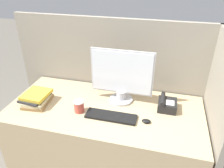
% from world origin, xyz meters
% --- Properties ---
extents(cubicle_panel_rear, '(2.07, 0.04, 1.43)m').
position_xyz_m(cubicle_panel_rear, '(0.00, 0.82, 0.72)').
color(cubicle_panel_rear, gray).
rests_on(cubicle_panel_rear, ground_plane).
extents(cubicle_panel_right, '(0.04, 0.85, 1.43)m').
position_xyz_m(cubicle_panel_right, '(0.87, 0.42, 0.72)').
color(cubicle_panel_right, gray).
rests_on(cubicle_panel_right, ground_plane).
extents(desk, '(1.67, 0.79, 0.76)m').
position_xyz_m(desk, '(0.00, 0.39, 0.38)').
color(desk, tan).
rests_on(desk, ground_plane).
extents(monitor, '(0.54, 0.21, 0.48)m').
position_xyz_m(monitor, '(0.11, 0.55, 0.98)').
color(monitor, '#B7B7BC').
rests_on(monitor, desk).
extents(keyboard, '(0.42, 0.13, 0.02)m').
position_xyz_m(keyboard, '(0.09, 0.28, 0.77)').
color(keyboard, black).
rests_on(keyboard, desk).
extents(mouse, '(0.07, 0.05, 0.02)m').
position_xyz_m(mouse, '(0.37, 0.29, 0.77)').
color(mouse, black).
rests_on(mouse, desk).
extents(coffee_cup, '(0.09, 0.09, 0.10)m').
position_xyz_m(coffee_cup, '(-0.19, 0.29, 0.81)').
color(coffee_cup, '#BF4C3F').
rests_on(coffee_cup, desk).
extents(book_stack, '(0.23, 0.28, 0.10)m').
position_xyz_m(book_stack, '(-0.60, 0.31, 0.81)').
color(book_stack, olive).
rests_on(book_stack, desk).
extents(desk_telephone, '(0.15, 0.18, 0.11)m').
position_xyz_m(desk_telephone, '(0.52, 0.51, 0.80)').
color(desk_telephone, black).
rests_on(desk_telephone, desk).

